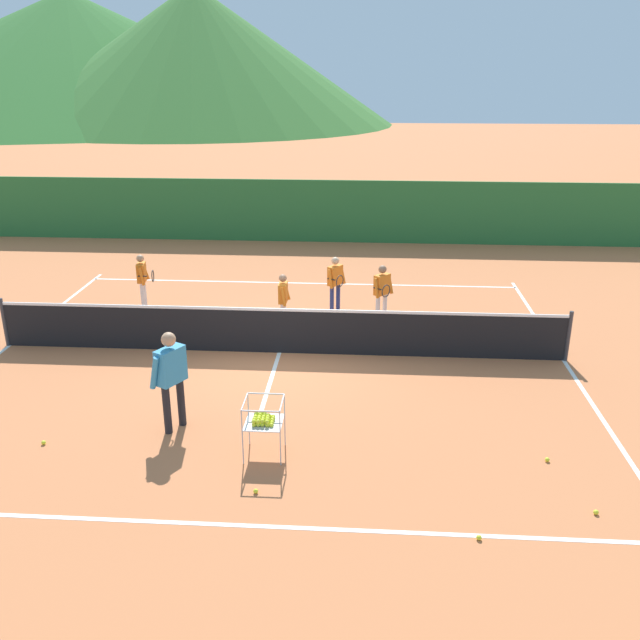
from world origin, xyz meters
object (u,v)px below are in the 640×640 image
tennis_ball_6 (44,443)px  tennis_ball_0 (596,512)px  tennis_ball_3 (547,460)px  student_0 (142,276)px  ball_cart (263,420)px  tennis_ball_2 (479,538)px  student_2 (335,279)px  student_3 (382,288)px  instructor (171,372)px  tennis_net (279,330)px  student_1 (283,296)px  tennis_ball_7 (256,491)px

tennis_ball_6 → tennis_ball_0: bearing=-8.6°
tennis_ball_3 → student_0: bearing=141.8°
ball_cart → tennis_ball_6: ball_cart is taller
tennis_ball_2 → tennis_ball_3: (1.29, 1.88, 0.00)m
student_0 → student_2: size_ratio=0.98×
student_0 → student_3: size_ratio=0.98×
instructor → tennis_ball_0: 6.51m
student_3 → tennis_ball_2: student_3 is taller
tennis_ball_0 → student_0: bearing=137.9°
tennis_net → student_3: bearing=42.7°
tennis_ball_2 → tennis_ball_6: (-6.47, 1.84, 0.00)m
student_0 → student_1: student_0 is taller
tennis_ball_2 → tennis_ball_3: bearing=55.5°
tennis_ball_0 → tennis_ball_6: 8.18m
ball_cart → tennis_net: bearing=93.7°
tennis_ball_0 → ball_cart: bearing=165.7°
tennis_ball_2 → tennis_ball_6: size_ratio=1.00×
tennis_ball_7 → student_0: bearing=117.6°
student_3 → tennis_ball_2: (1.10, -7.67, -0.78)m
student_3 → tennis_ball_3: bearing=-67.5°
ball_cart → tennis_ball_6: (-3.49, 0.04, -0.56)m
tennis_net → student_2: student_2 is taller
student_2 → tennis_ball_7: (-0.75, -7.54, -0.77)m
tennis_net → student_2: bearing=68.5°
student_3 → tennis_ball_3: student_3 is taller
student_0 → tennis_ball_3: student_0 is taller
tennis_net → student_2: size_ratio=8.71×
instructor → student_0: bearing=112.0°
student_1 → student_3: 2.27m
student_0 → tennis_ball_2: student_0 is taller
instructor → tennis_ball_3: 5.95m
student_1 → tennis_ball_6: student_1 is taller
student_1 → student_0: bearing=161.5°
student_1 → student_2: bearing=48.0°
student_3 → student_2: bearing=148.9°
instructor → student_3: 6.21m
tennis_ball_7 → instructor: bearing=133.0°
instructor → tennis_ball_6: 2.26m
ball_cart → tennis_ball_6: bearing=179.3°
tennis_ball_3 → tennis_ball_7: 4.38m
tennis_ball_6 → tennis_ball_7: bearing=-16.7°
student_2 → instructor: bearing=-111.9°
tennis_ball_2 → tennis_ball_7: 3.05m
student_1 → tennis_ball_6: (-3.17, -5.26, -0.73)m
ball_cart → tennis_ball_0: (4.60, -1.17, -0.56)m
tennis_net → student_1: size_ratio=9.21×
tennis_ball_0 → tennis_ball_2: (-1.62, -0.63, 0.00)m
instructor → student_3: size_ratio=1.25×
student_1 → student_3: (2.20, 0.56, 0.05)m
instructor → ball_cart: 1.76m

